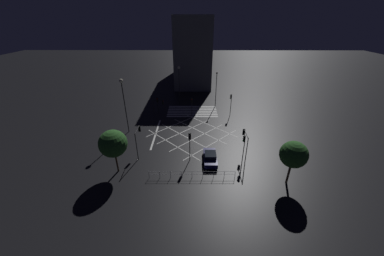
% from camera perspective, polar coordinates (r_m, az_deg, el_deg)
% --- Properties ---
extents(ground_plane, '(200.00, 200.00, 0.00)m').
position_cam_1_polar(ground_plane, '(37.51, -0.00, -1.48)').
color(ground_plane, black).
extents(road_markings, '(15.84, 20.69, 0.01)m').
position_cam_1_polar(road_markings, '(43.43, -0.42, 2.83)').
color(road_markings, silver).
rests_on(road_markings, ground_plane).
extents(office_building, '(10.06, 29.30, 18.55)m').
position_cam_1_polar(office_building, '(71.08, 0.26, 20.54)').
color(office_building, slate).
rests_on(office_building, ground_plane).
extents(traffic_light_ne_cross, '(0.36, 2.79, 4.29)m').
position_cam_1_polar(traffic_light_ne_cross, '(31.55, -14.19, -1.93)').
color(traffic_light_ne_cross, black).
rests_on(traffic_light_ne_cross, ground_plane).
extents(traffic_light_se_cross, '(0.36, 0.39, 3.66)m').
position_cam_1_polar(traffic_light_se_cross, '(44.43, -9.19, 6.73)').
color(traffic_light_se_cross, black).
rests_on(traffic_light_se_cross, ground_plane).
extents(traffic_light_median_north, '(0.36, 0.39, 4.35)m').
position_cam_1_polar(traffic_light_median_north, '(29.37, -0.61, -3.52)').
color(traffic_light_median_north, black).
rests_on(traffic_light_median_north, ground_plane).
extents(traffic_light_nw_main, '(0.39, 0.36, 4.08)m').
position_cam_1_polar(traffic_light_nw_main, '(30.15, 13.66, -3.90)').
color(traffic_light_nw_main, black).
rests_on(traffic_light_nw_main, ground_plane).
extents(traffic_light_median_south, '(0.36, 0.39, 3.96)m').
position_cam_1_polar(traffic_light_median_south, '(42.76, -0.04, 6.55)').
color(traffic_light_median_south, black).
rests_on(traffic_light_median_south, ground_plane).
extents(traffic_light_se_main, '(2.22, 0.36, 3.41)m').
position_cam_1_polar(traffic_light_se_main, '(43.99, -8.78, 6.36)').
color(traffic_light_se_main, black).
rests_on(traffic_light_se_main, ground_plane).
extents(traffic_light_nw_cross, '(0.36, 2.95, 4.07)m').
position_cam_1_polar(traffic_light_nw_cross, '(31.01, 13.96, -2.78)').
color(traffic_light_nw_cross, black).
rests_on(traffic_light_nw_cross, ground_plane).
extents(traffic_light_sw_main, '(0.39, 0.36, 4.54)m').
position_cam_1_polar(traffic_light_sw_main, '(43.85, 10.31, 7.20)').
color(traffic_light_sw_main, black).
rests_on(traffic_light_sw_main, ground_plane).
extents(street_lamp_east, '(0.43, 0.43, 7.74)m').
position_cam_1_polar(street_lamp_east, '(47.64, 6.50, 11.49)').
color(street_lamp_east, black).
rests_on(street_lamp_east, ground_plane).
extents(street_lamp_west, '(0.57, 0.57, 8.86)m').
position_cam_1_polar(street_lamp_west, '(47.53, -3.49, 13.39)').
color(street_lamp_west, black).
rests_on(street_lamp_west, ground_plane).
extents(street_lamp_far, '(0.63, 0.63, 9.51)m').
position_cam_1_polar(street_lamp_far, '(36.96, -17.96, 8.98)').
color(street_lamp_far, black).
rests_on(street_lamp_far, ground_plane).
extents(street_tree_near, '(3.18, 3.18, 5.82)m').
position_cam_1_polar(street_tree_near, '(27.38, 25.48, -6.42)').
color(street_tree_near, brown).
rests_on(street_tree_near, ground_plane).
extents(street_tree_far, '(3.51, 3.51, 6.06)m').
position_cam_1_polar(street_tree_far, '(28.32, -20.31, -3.94)').
color(street_tree_far, brown).
rests_on(street_tree_far, ground_plane).
extents(waiting_car, '(1.79, 4.24, 1.39)m').
position_cam_1_polar(waiting_car, '(30.54, 4.88, -7.80)').
color(waiting_car, '#191951').
rests_on(waiting_car, ground_plane).
extents(pedestrian_railing, '(10.97, 0.14, 1.05)m').
position_cam_1_polar(pedestrian_railing, '(27.62, -0.00, -12.07)').
color(pedestrian_railing, '#B7B7BC').
rests_on(pedestrian_railing, ground_plane).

